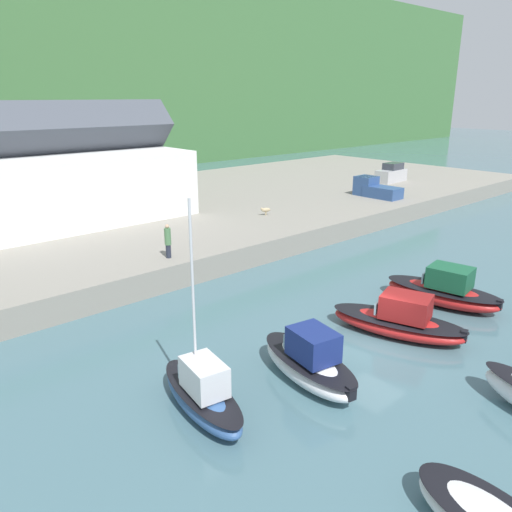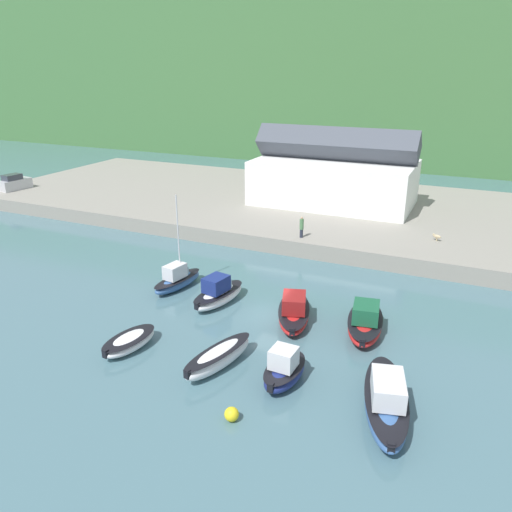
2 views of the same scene
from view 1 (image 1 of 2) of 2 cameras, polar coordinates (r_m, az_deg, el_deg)
name	(u,v)px [view 1 (image 1 of 2)]	position (r m, az deg, el deg)	size (l,w,h in m)	color
ground_plane	(374,346)	(24.49, 13.34, -9.96)	(320.00, 320.00, 0.00)	#476B75
quay_promenade	(106,223)	(44.79, -16.74, 3.64)	(98.43, 30.93, 1.59)	gray
harbor_clubhouse	(60,180)	(42.99, -21.52, 8.07)	(19.36, 10.89, 9.32)	white
moored_boat_0	(202,394)	(19.09, -6.16, -15.36)	(2.48, 5.51, 8.01)	#33568E
moored_boat_1	(309,362)	(20.92, 6.10, -12.00)	(3.00, 5.78, 2.37)	white
moored_boat_2	(399,321)	(25.52, 16.05, -7.12)	(4.19, 6.95, 2.13)	red
moored_boat_3	(444,291)	(29.90, 20.67, -3.74)	(3.42, 6.71, 2.26)	red
parked_car_0	(391,174)	(61.14, 15.22, 9.06)	(4.27, 1.97, 2.16)	#B7B7BC
pickup_truck_0	(374,188)	(51.59, 13.34, 7.56)	(2.03, 4.74, 1.90)	#2D4C84
person_on_quay	(168,241)	(31.26, -10.04, 1.73)	(0.40, 0.40, 2.14)	#232838
dog_on_quay	(265,210)	(42.16, 1.09, 5.29)	(0.87, 0.59, 0.68)	tan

